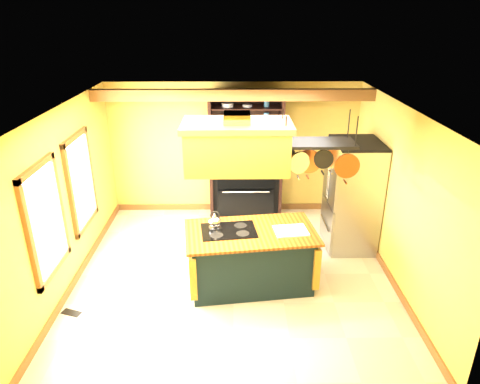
{
  "coord_description": "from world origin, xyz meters",
  "views": [
    {
      "loc": [
        0.04,
        -5.87,
        3.95
      ],
      "look_at": [
        0.11,
        0.3,
        1.33
      ],
      "focal_mm": 32.0,
      "sensor_mm": 36.0,
      "label": 1
    }
  ],
  "objects_px": {
    "range_hood": "(237,145)",
    "hutch": "(246,172)",
    "kitchen_island": "(250,257)",
    "pot_rack": "(318,152)",
    "refrigerator": "(351,198)"
  },
  "relations": [
    {
      "from": "range_hood",
      "to": "hutch",
      "type": "height_order",
      "value": "range_hood"
    },
    {
      "from": "range_hood",
      "to": "pot_rack",
      "type": "relative_size",
      "value": 1.31
    },
    {
      "from": "range_hood",
      "to": "refrigerator",
      "type": "relative_size",
      "value": 0.78
    },
    {
      "from": "pot_rack",
      "to": "hutch",
      "type": "bearing_deg",
      "value": 110.78
    },
    {
      "from": "kitchen_island",
      "to": "pot_rack",
      "type": "bearing_deg",
      "value": -7.34
    },
    {
      "from": "pot_rack",
      "to": "refrigerator",
      "type": "height_order",
      "value": "pot_rack"
    },
    {
      "from": "kitchen_island",
      "to": "refrigerator",
      "type": "bearing_deg",
      "value": 26.11
    },
    {
      "from": "hutch",
      "to": "kitchen_island",
      "type": "bearing_deg",
      "value": -89.61
    },
    {
      "from": "range_hood",
      "to": "kitchen_island",
      "type": "bearing_deg",
      "value": 0.14
    },
    {
      "from": "range_hood",
      "to": "hutch",
      "type": "xyz_separation_m",
      "value": [
        0.18,
        2.46,
        -1.3
      ]
    },
    {
      "from": "kitchen_island",
      "to": "range_hood",
      "type": "bearing_deg",
      "value": 172.82
    },
    {
      "from": "kitchen_island",
      "to": "refrigerator",
      "type": "distance_m",
      "value": 2.22
    },
    {
      "from": "range_hood",
      "to": "hutch",
      "type": "relative_size",
      "value": 0.59
    },
    {
      "from": "kitchen_island",
      "to": "hutch",
      "type": "bearing_deg",
      "value": 83.08
    },
    {
      "from": "range_hood",
      "to": "refrigerator",
      "type": "distance_m",
      "value": 2.69
    }
  ]
}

